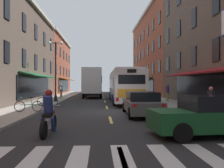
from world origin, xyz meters
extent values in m
cube|color=#28282B|center=(0.00, 0.00, -0.05)|extent=(34.80, 80.00, 0.10)
cube|color=#DBCC4C|center=(0.00, -10.00, 0.00)|extent=(0.14, 2.40, 0.01)
cube|color=#DBCC4C|center=(0.00, -3.50, 0.00)|extent=(0.14, 2.40, 0.01)
cube|color=#DBCC4C|center=(0.00, 3.00, 0.00)|extent=(0.14, 2.40, 0.01)
cube|color=#DBCC4C|center=(0.00, 9.50, 0.00)|extent=(0.14, 2.40, 0.01)
cube|color=#DBCC4C|center=(0.00, 16.00, 0.00)|extent=(0.14, 2.40, 0.01)
cube|color=#DBCC4C|center=(0.00, 22.50, 0.00)|extent=(0.14, 2.40, 0.01)
cube|color=#DBCC4C|center=(0.00, 29.00, 0.00)|extent=(0.14, 2.40, 0.01)
cube|color=#DBCC4C|center=(0.00, 35.50, 0.00)|extent=(0.14, 2.40, 0.01)
cube|color=silver|center=(-2.20, -10.00, 0.00)|extent=(0.50, 2.80, 0.01)
cube|color=silver|center=(-1.10, -10.00, 0.00)|extent=(0.50, 2.80, 0.01)
cube|color=silver|center=(0.00, -10.00, 0.00)|extent=(0.50, 2.80, 0.01)
cube|color=silver|center=(1.10, -10.00, 0.00)|extent=(0.50, 2.80, 0.01)
cube|color=silver|center=(2.20, -10.00, 0.00)|extent=(0.50, 2.80, 0.01)
cube|color=#A39E93|center=(-5.90, 0.00, 0.07)|extent=(3.00, 80.00, 0.14)
cube|color=#A39E93|center=(5.90, 0.00, 0.07)|extent=(3.00, 80.00, 0.14)
cube|color=#B2AD9E|center=(-7.30, 10.00, 10.07)|extent=(0.44, 19.40, 0.40)
cube|color=black|center=(-7.36, 10.00, 1.55)|extent=(0.10, 12.00, 2.10)
cube|color=#1E6638|center=(-6.65, 10.00, 2.75)|extent=(1.38, 11.20, 0.44)
cube|color=black|center=(-7.36, 2.00, 4.20)|extent=(0.10, 1.00, 1.60)
cube|color=black|center=(-7.36, 6.00, 4.20)|extent=(0.10, 1.00, 1.60)
cube|color=black|center=(-7.36, 10.00, 4.20)|extent=(0.10, 1.00, 1.60)
cube|color=black|center=(-7.36, 14.00, 4.20)|extent=(0.10, 1.00, 1.60)
cube|color=black|center=(-7.36, 18.00, 4.20)|extent=(0.10, 1.00, 1.60)
cube|color=black|center=(-7.36, 2.00, 7.40)|extent=(0.10, 1.00, 1.60)
cube|color=black|center=(-7.36, 6.00, 7.40)|extent=(0.10, 1.00, 1.60)
cube|color=black|center=(-7.36, 10.00, 7.40)|extent=(0.10, 1.00, 1.60)
cube|color=black|center=(-7.36, 14.00, 7.40)|extent=(0.10, 1.00, 1.60)
cube|color=black|center=(-7.36, 18.00, 7.40)|extent=(0.10, 1.00, 1.60)
cube|color=brown|center=(-11.40, 30.00, 5.33)|extent=(8.00, 19.90, 10.65)
cube|color=#B2AD9E|center=(-7.30, 30.00, 10.30)|extent=(0.44, 19.40, 0.40)
cube|color=black|center=(-7.36, 30.00, 1.55)|extent=(0.10, 12.00, 2.10)
cube|color=brown|center=(-6.65, 30.00, 2.75)|extent=(1.38, 11.20, 0.44)
cube|color=black|center=(-7.36, 22.00, 4.20)|extent=(0.10, 1.00, 1.60)
cube|color=black|center=(-7.36, 26.00, 4.20)|extent=(0.10, 1.00, 1.60)
cube|color=black|center=(-7.36, 30.00, 4.20)|extent=(0.10, 1.00, 1.60)
cube|color=black|center=(-7.36, 34.00, 4.20)|extent=(0.10, 1.00, 1.60)
cube|color=black|center=(-7.36, 38.00, 4.20)|extent=(0.10, 1.00, 1.60)
cube|color=black|center=(-7.36, 22.00, 7.40)|extent=(0.10, 1.00, 1.60)
cube|color=black|center=(-7.36, 26.00, 7.40)|extent=(0.10, 1.00, 1.60)
cube|color=black|center=(-7.36, 30.00, 7.40)|extent=(0.10, 1.00, 1.60)
cube|color=black|center=(-7.36, 34.00, 7.40)|extent=(0.10, 1.00, 1.60)
cube|color=black|center=(-7.36, 38.00, 7.40)|extent=(0.10, 1.00, 1.60)
cube|color=black|center=(7.36, 0.00, 1.55)|extent=(0.10, 16.00, 2.10)
cube|color=maroon|center=(6.65, 0.00, 2.75)|extent=(1.38, 14.93, 0.44)
cube|color=black|center=(7.36, 0.00, 4.20)|extent=(0.10, 1.00, 1.60)
cube|color=black|center=(7.36, 3.81, 4.20)|extent=(0.10, 1.00, 1.60)
cube|color=black|center=(7.36, 7.62, 4.20)|extent=(0.10, 1.00, 1.60)
cube|color=black|center=(7.36, 11.43, 4.20)|extent=(0.10, 1.00, 1.60)
cube|color=black|center=(7.36, 0.00, 7.40)|extent=(0.10, 1.00, 1.60)
cube|color=black|center=(7.36, 3.81, 7.40)|extent=(0.10, 1.00, 1.60)
cube|color=black|center=(7.36, 7.62, 7.40)|extent=(0.10, 1.00, 1.60)
cube|color=black|center=(7.36, 11.43, 7.40)|extent=(0.10, 1.00, 1.60)
cube|color=black|center=(7.36, 11.43, 10.60)|extent=(0.10, 1.00, 1.60)
cube|color=brown|center=(11.40, 26.67, 7.24)|extent=(8.00, 26.57, 14.48)
cube|color=#B2AD9E|center=(7.30, 26.67, 14.13)|extent=(0.44, 26.07, 0.40)
cube|color=black|center=(7.36, 26.67, 1.55)|extent=(0.10, 16.00, 2.10)
cube|color=#1E6638|center=(6.65, 26.67, 2.75)|extent=(1.38, 14.93, 0.44)
cube|color=black|center=(7.36, 15.24, 4.20)|extent=(0.10, 1.00, 1.60)
cube|color=black|center=(7.36, 19.05, 4.20)|extent=(0.10, 1.00, 1.60)
cube|color=black|center=(7.36, 22.86, 4.20)|extent=(0.10, 1.00, 1.60)
cube|color=black|center=(7.36, 26.67, 4.20)|extent=(0.10, 1.00, 1.60)
cube|color=black|center=(7.36, 30.48, 4.20)|extent=(0.10, 1.00, 1.60)
cube|color=black|center=(7.36, 34.29, 4.20)|extent=(0.10, 1.00, 1.60)
cube|color=black|center=(7.36, 38.10, 4.20)|extent=(0.10, 1.00, 1.60)
cube|color=black|center=(7.36, 15.24, 7.40)|extent=(0.10, 1.00, 1.60)
cube|color=black|center=(7.36, 19.05, 7.40)|extent=(0.10, 1.00, 1.60)
cube|color=black|center=(7.36, 22.86, 7.40)|extent=(0.10, 1.00, 1.60)
cube|color=black|center=(7.36, 26.67, 7.40)|extent=(0.10, 1.00, 1.60)
cube|color=black|center=(7.36, 30.48, 7.40)|extent=(0.10, 1.00, 1.60)
cube|color=black|center=(7.36, 34.29, 7.40)|extent=(0.10, 1.00, 1.60)
cube|color=black|center=(7.36, 38.10, 7.40)|extent=(0.10, 1.00, 1.60)
cube|color=black|center=(7.36, 15.24, 10.60)|extent=(0.10, 1.00, 1.60)
cube|color=black|center=(7.36, 19.05, 10.60)|extent=(0.10, 1.00, 1.60)
cube|color=black|center=(7.36, 22.86, 10.60)|extent=(0.10, 1.00, 1.60)
cube|color=black|center=(7.36, 26.67, 10.60)|extent=(0.10, 1.00, 1.60)
cube|color=black|center=(7.36, 30.48, 10.60)|extent=(0.10, 1.00, 1.60)
cube|color=black|center=(7.36, 34.29, 10.60)|extent=(0.10, 1.00, 1.60)
cube|color=black|center=(7.36, 38.10, 10.60)|extent=(0.10, 1.00, 1.60)
cube|color=white|center=(1.92, 8.18, 1.70)|extent=(2.69, 12.51, 2.70)
cube|color=silver|center=(1.92, 8.18, 3.11)|extent=(2.48, 11.31, 0.16)
cube|color=black|center=(1.92, 8.48, 1.89)|extent=(2.71, 10.11, 0.96)
cube|color=#193899|center=(1.92, 8.18, 0.60)|extent=(2.72, 12.11, 0.36)
cube|color=black|center=(1.99, 14.38, 1.89)|extent=(2.25, 0.15, 1.10)
cube|color=black|center=(1.85, 1.98, 2.20)|extent=(2.05, 0.14, 0.70)
cube|color=gold|center=(1.85, 1.97, 1.16)|extent=(2.15, 0.12, 0.64)
cube|color=black|center=(1.85, 1.97, 2.83)|extent=(0.70, 0.11, 0.28)
cube|color=red|center=(0.75, 1.97, 0.70)|extent=(0.20, 0.08, 0.28)
cube|color=red|center=(2.94, 1.94, 0.70)|extent=(0.20, 0.08, 0.28)
cylinder|color=black|center=(0.79, 12.43, 0.50)|extent=(0.31, 1.00, 1.00)
cylinder|color=black|center=(3.14, 12.41, 0.50)|extent=(0.31, 1.00, 1.00)
cylinder|color=black|center=(0.70, 4.45, 0.50)|extent=(0.31, 1.00, 1.00)
cylinder|color=black|center=(3.05, 4.42, 0.50)|extent=(0.31, 1.00, 1.00)
cube|color=#B21E19|center=(-1.44, 18.60, 1.55)|extent=(2.33, 2.13, 2.40)
cube|color=black|center=(-1.43, 19.61, 2.40)|extent=(2.00, 0.13, 0.80)
cube|color=white|center=(-1.50, 15.09, 2.29)|extent=(2.48, 4.97, 3.18)
cube|color=navy|center=(-0.28, 15.07, 2.45)|extent=(0.11, 2.96, 0.90)
cube|color=black|center=(-1.48, 16.14, 0.55)|extent=(2.01, 6.66, 0.24)
cylinder|color=black|center=(-2.54, 18.42, 0.45)|extent=(0.29, 0.90, 0.90)
cylinder|color=black|center=(-0.34, 18.39, 0.45)|extent=(0.29, 0.90, 0.90)
cylinder|color=black|center=(-2.61, 14.37, 0.45)|extent=(0.29, 0.90, 0.90)
cylinder|color=black|center=(-0.41, 14.33, 0.45)|extent=(0.29, 0.90, 0.90)
cube|color=#144723|center=(-1.39, 25.38, 0.56)|extent=(1.81, 4.70, 0.64)
cube|color=black|center=(-1.40, 25.19, 1.10)|extent=(1.63, 2.55, 0.51)
cube|color=red|center=(-2.12, 23.06, 0.78)|extent=(0.20, 0.06, 0.14)
cube|color=red|center=(-0.72, 23.05, 0.78)|extent=(0.20, 0.06, 0.14)
cylinder|color=black|center=(-2.20, 27.03, 0.32)|extent=(0.23, 0.64, 0.64)
cylinder|color=black|center=(-0.55, 27.01, 0.32)|extent=(0.23, 0.64, 0.64)
cylinder|color=black|center=(-2.24, 23.74, 0.32)|extent=(0.23, 0.64, 0.64)
cylinder|color=black|center=(-0.58, 23.72, 0.32)|extent=(0.23, 0.64, 0.64)
cube|color=#144723|center=(3.54, -7.49, 0.59)|extent=(4.69, 2.11, 0.70)
cube|color=black|center=(3.72, -7.48, 1.17)|extent=(2.58, 1.80, 0.54)
cylinder|color=black|center=(2.02, -8.45, 0.32)|extent=(0.65, 0.27, 0.64)
cylinder|color=black|center=(1.90, -6.77, 0.32)|extent=(0.65, 0.27, 0.64)
cube|color=#515154|center=(1.90, -1.80, 0.57)|extent=(1.84, 4.79, 0.66)
cube|color=black|center=(1.90, -2.00, 1.14)|extent=(1.66, 2.60, 0.54)
cube|color=red|center=(1.16, -4.16, 0.80)|extent=(0.20, 0.06, 0.14)
cube|color=red|center=(2.59, -4.18, 0.80)|extent=(0.20, 0.06, 0.14)
cylinder|color=black|center=(1.08, -0.11, 0.32)|extent=(0.23, 0.64, 0.64)
cylinder|color=black|center=(2.77, -0.13, 0.32)|extent=(0.23, 0.64, 0.64)
cylinder|color=black|center=(1.04, -3.48, 0.32)|extent=(0.23, 0.64, 0.64)
cylinder|color=black|center=(2.73, -3.50, 0.32)|extent=(0.23, 0.64, 0.64)
cylinder|color=black|center=(-2.39, -6.25, 0.31)|extent=(0.12, 0.62, 0.62)
cylinder|color=black|center=(-2.45, -7.70, 0.31)|extent=(0.14, 0.62, 0.62)
cylinder|color=#B2B2B7|center=(-2.40, -6.37, 0.61)|extent=(0.08, 0.33, 0.68)
ellipsoid|color=maroon|center=(-2.41, -6.80, 0.81)|extent=(0.34, 0.57, 0.28)
cube|color=black|center=(-2.43, -7.20, 0.74)|extent=(0.28, 0.57, 0.12)
cube|color=#B2B2B7|center=(-2.42, -6.98, 0.40)|extent=(0.26, 0.41, 0.30)
cylinder|color=#B2B2B7|center=(-2.40, -6.47, 1.02)|extent=(0.62, 0.06, 0.04)
cylinder|color=navy|center=(-2.43, -7.13, 1.13)|extent=(0.36, 0.47, 0.66)
sphere|color=maroon|center=(-2.42, -7.02, 1.53)|extent=(0.26, 0.26, 0.26)
cylinder|color=navy|center=(-2.61, -7.09, 0.40)|extent=(0.15, 0.36, 0.56)
cylinder|color=navy|center=(-2.25, -7.10, 0.40)|extent=(0.15, 0.36, 0.56)
torus|color=black|center=(-5.49, -0.87, 0.47)|extent=(0.67, 0.10, 0.66)
torus|color=black|center=(-4.45, -0.78, 0.47)|extent=(0.67, 0.10, 0.66)
cylinder|color=#1E7F3F|center=(-4.97, -0.83, 0.57)|extent=(1.00, 0.13, 0.04)
cylinder|color=#1E7F3F|center=(-4.79, -0.81, 0.75)|extent=(0.14, 0.05, 0.50)
cube|color=black|center=(-4.77, -0.81, 1.02)|extent=(0.21, 0.14, 0.06)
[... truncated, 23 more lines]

